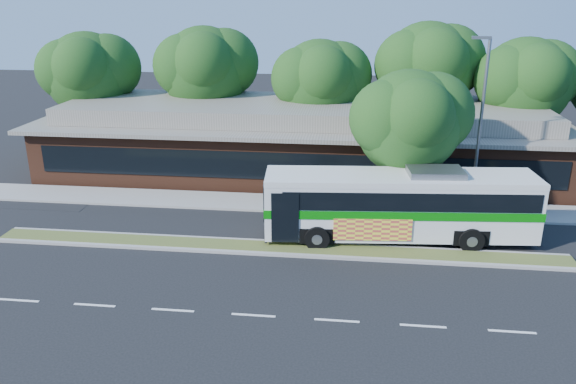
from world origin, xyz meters
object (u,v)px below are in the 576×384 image
at_px(sedan, 148,172).
at_px(sidewalk_tree, 416,120).
at_px(transit_bus, 401,201).
at_px(lamp_post, 480,123).

bearing_deg(sedan, sidewalk_tree, -124.02).
bearing_deg(sidewalk_tree, transit_bus, -103.89).
relative_size(transit_bus, sidewalk_tree, 1.66).
bearing_deg(lamp_post, sidewalk_tree, -169.78).
relative_size(lamp_post, sedan, 2.13).
bearing_deg(sidewalk_tree, lamp_post, 10.22).
height_order(transit_bus, sedan, transit_bus).
bearing_deg(transit_bus, lamp_post, 37.68).
height_order(lamp_post, sedan, lamp_post).
distance_m(lamp_post, transit_bus, 6.10).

